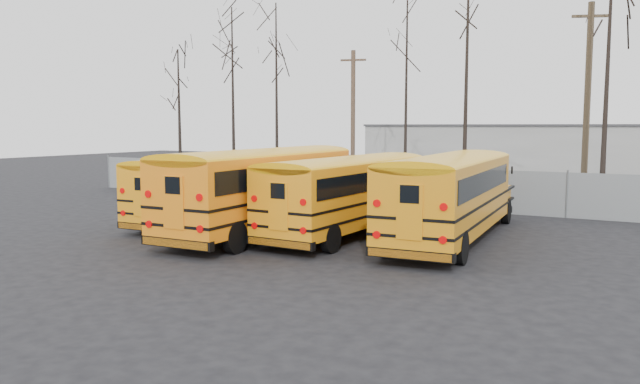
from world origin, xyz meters
The scene contains 15 objects.
ground centered at (0.00, 0.00, 0.00)m, with size 120.00×120.00×0.00m, color black.
fence centered at (0.00, 12.00, 1.00)m, with size 40.00×0.04×2.00m, color gray.
distant_building centered at (2.00, 32.00, 2.00)m, with size 22.00×8.00×4.00m, color #B9B9B3.
bus_a centered at (-4.78, 3.83, 1.66)m, with size 2.61×10.17×2.83m.
bus_b centered at (-1.39, 2.44, 1.89)m, with size 2.87×11.62×3.24m.
bus_c centered at (1.53, 3.71, 1.73)m, with size 2.84×10.64×2.95m.
bus_d centered at (5.22, 4.12, 1.82)m, with size 3.21×11.22×3.10m.
utility_pole_left centered at (-4.36, 16.13, 4.29)m, with size 1.45×0.53×8.35m.
utility_pole_right centered at (8.28, 15.81, 5.06)m, with size 1.68×0.77×9.85m.
tree_0 centered at (-17.31, 15.87, 4.57)m, with size 0.26×0.26×9.13m, color black.
tree_1 centered at (-13.56, 16.91, 5.86)m, with size 0.26×0.26×11.73m, color black.
tree_2 centered at (-9.95, 16.62, 5.81)m, with size 0.26×0.26×11.62m, color black.
tree_3 centered at (-1.52, 17.26, 6.33)m, with size 0.26×0.26×12.66m, color black.
tree_4 centered at (2.93, 13.79, 6.36)m, with size 0.26×0.26×12.71m, color black.
tree_5 centered at (9.25, 13.89, 6.06)m, with size 0.26×0.26×12.13m, color black.
Camera 1 is at (11.52, -16.90, 4.03)m, focal length 35.00 mm.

